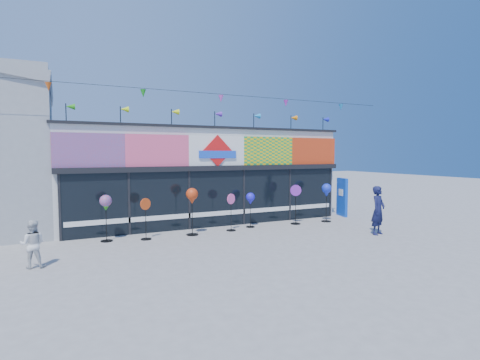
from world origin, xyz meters
TOP-DOWN VIEW (x-y plane):
  - ground at (0.00, 0.00)m, footprint 80.00×80.00m
  - kite_shop at (0.00, 5.94)m, footprint 16.00×5.70m
  - blue_sign at (6.40, 3.27)m, footprint 0.36×0.91m
  - spinner_0 at (-4.39, 2.66)m, footprint 0.40×0.40m
  - spinner_1 at (-3.12, 2.36)m, footprint 0.39×0.37m
  - spinner_2 at (-1.44, 2.33)m, footprint 0.44×0.44m
  - spinner_3 at (0.16, 2.42)m, footprint 0.39×0.37m
  - spinner_4 at (1.15, 2.71)m, footprint 0.36×0.36m
  - spinner_5 at (3.19, 2.48)m, footprint 0.45×0.43m
  - spinner_6 at (4.73, 2.36)m, footprint 0.43×0.43m
  - adult_man at (4.76, -0.57)m, footprint 0.76×0.62m
  - child at (-6.46, 0.38)m, footprint 0.66×0.45m

SIDE VIEW (x-z plane):
  - ground at x=0.00m, z-range 0.00..0.00m
  - child at x=-6.46m, z-range 0.00..1.25m
  - spinner_3 at x=0.16m, z-range 0.04..1.49m
  - spinner_1 at x=-3.12m, z-range 0.04..1.49m
  - spinner_5 at x=3.19m, z-range 0.05..1.72m
  - adult_man at x=4.76m, z-range 0.00..1.79m
  - blue_sign at x=6.40m, z-range 0.00..1.82m
  - spinner_4 at x=1.15m, z-range 0.42..1.84m
  - spinner_0 at x=-4.39m, z-range 0.48..2.07m
  - spinner_6 at x=4.73m, z-range 0.50..2.19m
  - spinner_2 at x=-1.44m, z-range 0.52..2.26m
  - kite_shop at x=0.00m, z-range -0.61..4.70m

